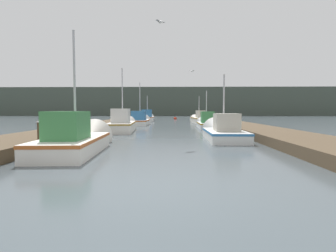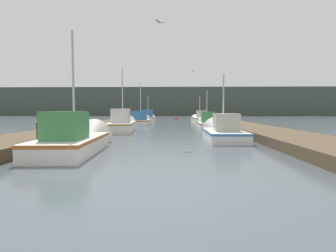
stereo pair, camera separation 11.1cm
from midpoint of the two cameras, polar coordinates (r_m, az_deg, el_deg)
ground_plane at (r=5.28m, az=-3.73°, el=-13.33°), size 200.00×200.00×0.00m
dock_left at (r=22.01m, az=-15.13°, el=-0.08°), size 3.00×40.00×0.42m
dock_right at (r=21.75m, az=15.97°, el=-0.14°), size 3.00×40.00×0.42m
distant_shore_ridge at (r=78.84m, az=1.29°, el=5.20°), size 120.00×16.00×7.80m
fishing_boat_0 at (r=10.50m, az=-18.71°, el=-2.66°), size 2.03×5.42×4.90m
fishing_boat_1 at (r=14.30m, az=11.77°, el=-1.24°), size 1.83×5.10×3.94m
fishing_boat_2 at (r=19.65m, az=-9.54°, el=0.43°), size 2.07×6.38×4.98m
fishing_boat_3 at (r=23.22m, az=8.48°, el=0.66°), size 1.48×5.20×3.63m
fishing_boat_4 at (r=27.51m, az=-5.80°, el=1.22°), size 1.80×5.42×4.93m
fishing_boat_5 at (r=31.68m, az=6.95°, el=1.53°), size 1.85×5.97×3.49m
fishing_boat_6 at (r=36.42m, az=-4.21°, el=1.81°), size 1.82×4.88×4.03m
mooring_piling_0 at (r=10.87m, az=-25.66°, el=-1.95°), size 0.36×0.36×1.11m
mooring_piling_1 at (r=12.06m, az=-21.59°, el=-1.13°), size 0.36×0.36×1.21m
channel_buoy at (r=43.64m, az=1.86°, el=1.65°), size 0.50×0.50×1.00m
seagull_lead at (r=13.84m, az=-1.53°, el=21.68°), size 0.46×0.48×0.12m
seagull_1 at (r=24.22m, az=5.46°, el=11.79°), size 0.43×0.51×0.12m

